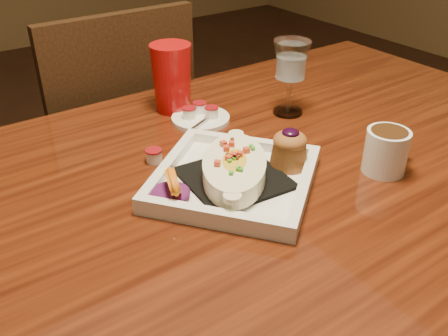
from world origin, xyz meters
TOP-DOWN VIEW (x-y plane):
  - table at (0.00, 0.00)m, footprint 1.50×0.90m
  - chair_far at (-0.00, 0.63)m, footprint 0.42×0.42m
  - plate at (-0.04, -0.02)m, footprint 0.36×0.36m
  - coffee_mug at (0.20, -0.14)m, footprint 0.11×0.08m
  - goblet at (0.23, 0.15)m, footprint 0.08×0.08m
  - saucer at (0.05, 0.23)m, footprint 0.13×0.13m
  - creamer_loose at (-0.12, 0.13)m, footprint 0.03×0.03m
  - red_tumbler at (0.03, 0.31)m, footprint 0.09×0.09m

SIDE VIEW (x-z plane):
  - chair_far at x=0.00m, z-range 0.04..0.97m
  - table at x=0.00m, z-range 0.28..1.03m
  - saucer at x=0.05m, z-range 0.72..0.80m
  - creamer_loose at x=-0.12m, z-range 0.75..0.78m
  - plate at x=-0.04m, z-range 0.73..0.82m
  - coffee_mug at x=0.20m, z-range 0.75..0.83m
  - red_tumbler at x=0.03m, z-range 0.75..0.90m
  - goblet at x=0.23m, z-range 0.78..0.94m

